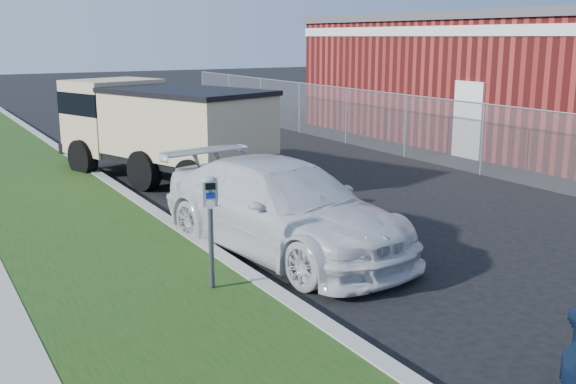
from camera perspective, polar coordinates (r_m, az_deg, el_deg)
ground at (r=11.06m, az=8.94°, el=-5.25°), size 120.00×120.00×0.00m
streetside at (r=10.74m, az=-22.65°, el=-6.32°), size 6.12×50.00×0.15m
chainlink_fence at (r=19.85m, az=9.97°, el=6.54°), size 0.06×30.06×30.00m
brick_building at (r=24.70m, az=19.43°, el=9.25°), size 9.20×14.20×4.17m
parking_meter at (r=8.90m, az=-6.61°, el=-1.33°), size 0.24×0.19×1.52m
white_wagon at (r=10.96m, az=-0.51°, el=-1.27°), size 2.81×5.30×1.46m
dump_truck at (r=16.77m, az=-10.91°, el=5.56°), size 4.04×6.40×2.36m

